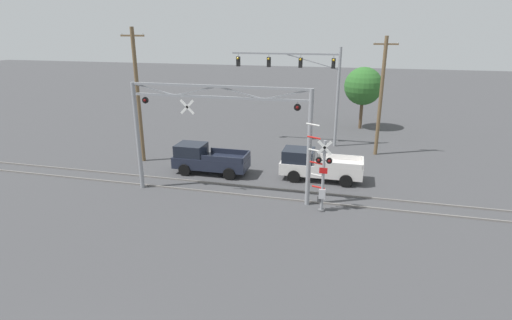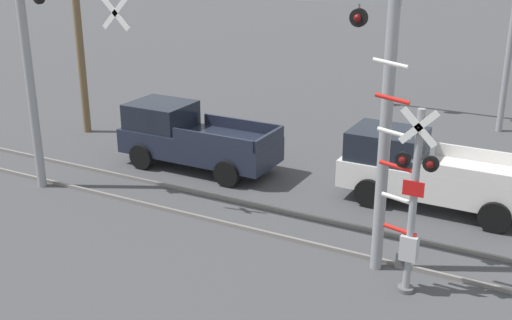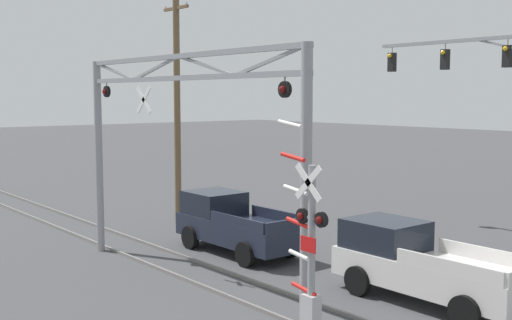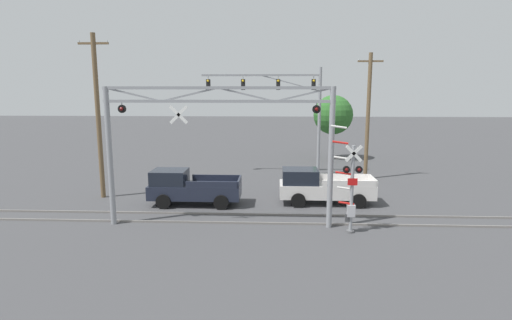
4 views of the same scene
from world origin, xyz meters
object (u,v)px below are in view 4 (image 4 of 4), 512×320
(crossing_gantry, at_px, (218,135))
(traffic_signal_span, at_px, (291,101))
(crossing_signal_mast, at_px, (350,191))
(utility_pole_left, at_px, (98,115))
(pickup_truck_lead, at_px, (190,188))
(utility_pole_right, at_px, (368,115))
(background_tree_beyond_span, at_px, (333,115))
(pickup_truck_following, at_px, (320,187))

(crossing_gantry, relative_size, traffic_signal_span, 1.18)
(crossing_signal_mast, distance_m, utility_pole_left, 15.40)
(traffic_signal_span, distance_m, pickup_truck_lead, 11.78)
(traffic_signal_span, distance_m, utility_pole_right, 5.87)
(crossing_gantry, relative_size, utility_pole_left, 1.10)
(background_tree_beyond_span, bearing_deg, crossing_gantry, -112.59)
(crossing_gantry, height_order, utility_pole_left, utility_pole_left)
(background_tree_beyond_span, bearing_deg, utility_pole_left, -137.51)
(traffic_signal_span, height_order, utility_pole_left, utility_pole_left)
(traffic_signal_span, bearing_deg, crossing_gantry, -107.14)
(pickup_truck_lead, height_order, utility_pole_right, utility_pole_right)
(pickup_truck_lead, height_order, pickup_truck_following, same)
(crossing_signal_mast, distance_m, pickup_truck_lead, 9.43)
(crossing_gantry, relative_size, pickup_truck_following, 1.99)
(traffic_signal_span, relative_size, background_tree_beyond_span, 1.50)
(pickup_truck_following, distance_m, utility_pole_left, 13.86)
(pickup_truck_following, distance_m, background_tree_beyond_span, 16.05)
(crossing_gantry, bearing_deg, pickup_truck_lead, 121.66)
(crossing_gantry, distance_m, utility_pole_right, 14.44)
(utility_pole_left, relative_size, utility_pole_right, 1.07)
(traffic_signal_span, bearing_deg, crossing_signal_mast, -80.33)
(utility_pole_left, distance_m, background_tree_beyond_span, 21.83)
(traffic_signal_span, relative_size, utility_pole_right, 1.00)
(utility_pole_left, bearing_deg, crossing_signal_mast, -21.80)
(crossing_signal_mast, bearing_deg, pickup_truck_following, 99.06)
(crossing_signal_mast, distance_m, pickup_truck_following, 5.04)
(pickup_truck_lead, bearing_deg, pickup_truck_following, 4.46)
(crossing_gantry, distance_m, background_tree_beyond_span, 21.29)
(pickup_truck_lead, bearing_deg, utility_pole_left, 166.97)
(utility_pole_right, bearing_deg, background_tree_beyond_span, 98.17)
(utility_pole_right, distance_m, background_tree_beyond_span, 8.82)
(pickup_truck_following, relative_size, utility_pole_left, 0.55)
(crossing_gantry, height_order, pickup_truck_lead, crossing_gantry)
(crossing_gantry, relative_size, pickup_truck_lead, 2.08)
(utility_pole_left, height_order, background_tree_beyond_span, utility_pole_left)
(crossing_gantry, height_order, pickup_truck_following, crossing_gantry)
(crossing_gantry, bearing_deg, utility_pole_right, 49.24)
(traffic_signal_span, height_order, utility_pole_right, utility_pole_right)
(crossing_gantry, bearing_deg, background_tree_beyond_span, 67.41)
(traffic_signal_span, distance_m, pickup_truck_following, 9.68)
(utility_pole_left, relative_size, background_tree_beyond_span, 1.60)
(traffic_signal_span, height_order, background_tree_beyond_span, traffic_signal_span)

